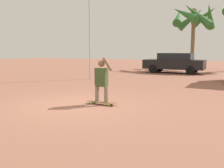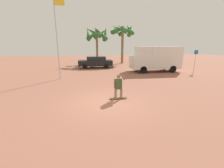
{
  "view_description": "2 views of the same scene",
  "coord_description": "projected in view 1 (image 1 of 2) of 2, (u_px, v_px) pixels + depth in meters",
  "views": [
    {
      "loc": [
        4.57,
        -6.57,
        1.74
      ],
      "look_at": [
        0.75,
        0.9,
        0.62
      ],
      "focal_mm": 40.0,
      "sensor_mm": 36.0,
      "label": 1
    },
    {
      "loc": [
        -1.03,
        -7.7,
        3.02
      ],
      "look_at": [
        0.32,
        0.74,
        0.81
      ],
      "focal_mm": 24.0,
      "sensor_mm": 36.0,
      "label": 2
    }
  ],
  "objects": [
    {
      "name": "flagpole",
      "position": [
        90.0,
        13.0,
        14.88
      ],
      "size": [
        0.92,
        0.12,
        7.03
      ],
      "color": "#B7B7BC",
      "rests_on": "ground_plane"
    },
    {
      "name": "person_skateboarder",
      "position": [
        102.0,
        79.0,
        8.02
      ],
      "size": [
        0.65,
        0.22,
        1.46
      ],
      "color": "gray",
      "rests_on": "skateboard"
    },
    {
      "name": "palm_tree_center_background",
      "position": [
        194.0,
        18.0,
        22.88
      ],
      "size": [
        4.17,
        4.43,
        6.0
      ],
      "color": "brown",
      "rests_on": "ground_plane"
    },
    {
      "name": "parked_car_black",
      "position": [
        174.0,
        62.0,
        19.57
      ],
      "size": [
        4.58,
        1.94,
        1.56
      ],
      "color": "black",
      "rests_on": "ground_plane"
    },
    {
      "name": "skateboard",
      "position": [
        102.0,
        102.0,
        8.12
      ],
      "size": [
        1.01,
        0.23,
        0.09
      ],
      "color": "brown",
      "rests_on": "ground_plane"
    },
    {
      "name": "ground_plane",
      "position": [
        79.0,
        105.0,
        8.09
      ],
      "size": [
        80.0,
        80.0,
        0.0
      ],
      "primitive_type": "plane",
      "color": "#935B47"
    }
  ]
}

